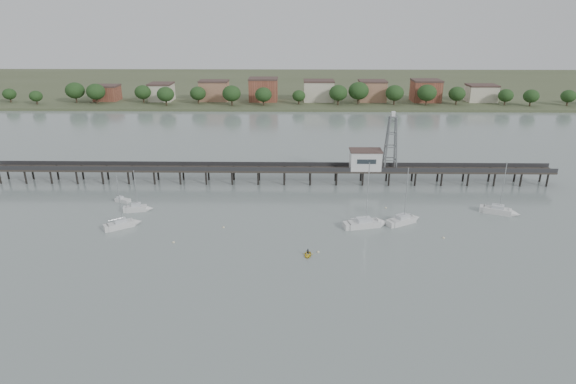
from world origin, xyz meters
name	(u,v)px	position (x,y,z in m)	size (l,w,h in m)	color
ground_plane	(253,311)	(0.00, 0.00, 0.00)	(500.00, 500.00, 0.00)	gray
pier	(271,169)	(0.00, 60.00, 3.79)	(150.00, 5.00, 5.50)	#2D2823
pier_building	(365,159)	(25.00, 60.00, 6.67)	(8.40, 5.40, 5.30)	silver
lattice_tower	(391,143)	(31.50, 60.00, 11.10)	(3.20, 3.20, 15.50)	slate
sailboat_a	(126,224)	(-29.96, 30.85, 0.65)	(7.22, 5.90, 12.16)	silver
sailboat_d	(407,220)	(30.94, 34.07, 0.64)	(8.19, 6.07, 13.38)	silver
sailboat_c	(371,223)	(22.73, 31.93, 0.63)	(9.66, 4.82, 15.23)	silver
sailboat_e	(503,212)	(53.88, 39.02, 0.64)	(8.14, 5.31, 13.06)	silver
sailboat_b	(140,208)	(-29.55, 39.57, 0.66)	(6.33, 2.93, 10.30)	silver
white_tender	(123,200)	(-35.57, 45.14, 0.45)	(4.04, 2.85, 1.45)	silver
yellow_dinghy	(308,256)	(8.86, 18.16, 0.00)	(1.91, 0.55, 2.68)	yellow
dinghy_occupant	(308,256)	(8.86, 18.16, 0.00)	(0.45, 1.23, 0.29)	black
mooring_buoys	(277,231)	(2.67, 29.05, 0.08)	(70.00, 23.19, 0.39)	beige
far_shore	(286,86)	(0.36, 239.58, 0.95)	(500.00, 170.00, 10.40)	#475133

